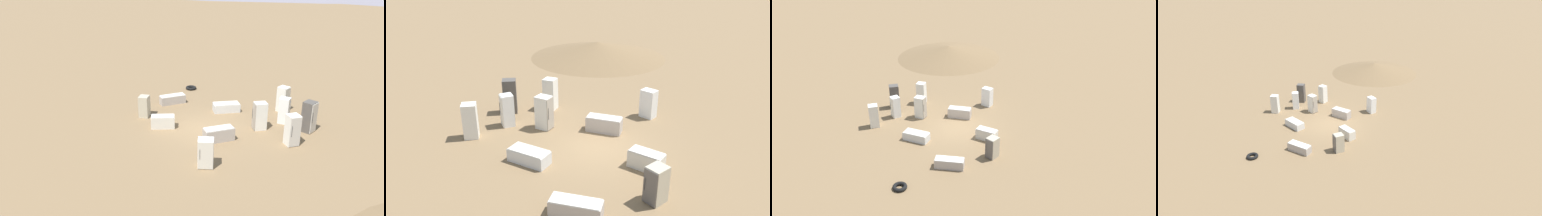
% 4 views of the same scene
% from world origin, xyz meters
% --- Properties ---
extents(ground_plane, '(1000.00, 1000.00, 0.00)m').
position_xyz_m(ground_plane, '(0.00, 0.00, 0.00)').
color(ground_plane, brown).
extents(dirt_mound, '(11.07, 11.07, 1.27)m').
position_xyz_m(dirt_mound, '(15.27, 2.46, 0.63)').
color(dirt_mound, brown).
rests_on(dirt_mound, ground_plane).
extents(discarded_fridge_0, '(0.92, 0.91, 1.41)m').
position_xyz_m(discarded_fridge_0, '(-3.54, -2.57, 0.70)').
color(discarded_fridge_0, '#B2A88E').
rests_on(discarded_fridge_0, ground_plane).
extents(discarded_fridge_1, '(0.77, 0.77, 1.76)m').
position_xyz_m(discarded_fridge_1, '(3.86, 3.32, 0.88)').
color(discarded_fridge_1, silver).
rests_on(discarded_fridge_1, ground_plane).
extents(discarded_fridge_2, '(0.75, 1.83, 0.63)m').
position_xyz_m(discarded_fridge_2, '(-4.89, 0.01, 0.31)').
color(discarded_fridge_2, '#A89E93').
rests_on(discarded_fridge_2, ground_plane).
extents(discarded_fridge_3, '(0.85, 0.84, 1.71)m').
position_xyz_m(discarded_fridge_3, '(-0.28, 6.06, 0.85)').
color(discarded_fridge_3, silver).
rests_on(discarded_fridge_3, ground_plane).
extents(discarded_fridge_4, '(0.86, 0.88, 1.87)m').
position_xyz_m(discarded_fridge_4, '(2.95, 5.34, 0.93)').
color(discarded_fridge_4, '#4C4742').
rests_on(discarded_fridge_4, ground_plane).
extents(discarded_fridge_5, '(1.27, 1.91, 0.59)m').
position_xyz_m(discarded_fridge_5, '(-1.91, 2.64, 0.30)').
color(discarded_fridge_5, silver).
rests_on(discarded_fridge_5, ground_plane).
extents(discarded_fridge_6, '(0.90, 1.79, 0.77)m').
position_xyz_m(discarded_fridge_6, '(1.62, -0.01, 0.38)').
color(discarded_fridge_6, '#A89E93').
rests_on(discarded_fridge_6, ground_plane).
extents(discarded_fridge_7, '(0.78, 0.90, 1.69)m').
position_xyz_m(discarded_fridge_7, '(1.38, 2.94, 0.85)').
color(discarded_fridge_7, silver).
rests_on(discarded_fridge_7, ground_plane).
extents(discarded_fridge_8, '(1.18, 1.56, 0.77)m').
position_xyz_m(discarded_fridge_8, '(-1.41, -2.16, 0.38)').
color(discarded_fridge_8, beige).
rests_on(discarded_fridge_8, ground_plane).
extents(discarded_fridge_9, '(0.90, 0.96, 1.51)m').
position_xyz_m(discarded_fridge_9, '(3.83, -2.06, 0.76)').
color(discarded_fridge_9, white).
rests_on(discarded_fridge_9, ground_plane).
extents(discarded_fridge_10, '(0.85, 0.85, 1.65)m').
position_xyz_m(discarded_fridge_10, '(1.30, 4.85, 0.83)').
color(discarded_fridge_10, white).
rests_on(discarded_fridge_10, ground_plane).
extents(scrap_tire, '(0.84, 0.84, 0.22)m').
position_xyz_m(scrap_tire, '(-7.11, 2.57, 0.11)').
color(scrap_tire, black).
rests_on(scrap_tire, ground_plane).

